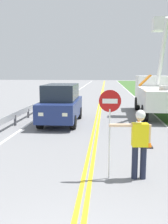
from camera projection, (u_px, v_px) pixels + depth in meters
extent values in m
cube|color=yellow|center=(99.00, 103.00, 22.81)|extent=(0.11, 110.00, 0.01)
cube|color=yellow|center=(101.00, 103.00, 22.79)|extent=(0.11, 110.00, 0.01)
cube|color=silver|center=(142.00, 104.00, 22.50)|extent=(0.12, 110.00, 0.01)
cube|color=silver|center=(60.00, 103.00, 23.10)|extent=(0.12, 110.00, 0.01)
cylinder|color=#1E2338|center=(143.00, 162.00, 6.76)|extent=(0.16, 0.16, 0.88)
cylinder|color=#1E2338|center=(135.00, 162.00, 6.77)|extent=(0.16, 0.16, 0.88)
cube|color=yellow|center=(140.00, 135.00, 6.65)|extent=(0.42, 0.27, 0.60)
cylinder|color=beige|center=(121.00, 125.00, 6.62)|extent=(0.60, 0.13, 0.09)
cylinder|color=beige|center=(149.00, 134.00, 6.64)|extent=(0.09, 0.09, 0.48)
sphere|color=beige|center=(141.00, 117.00, 6.58)|extent=(0.22, 0.22, 0.22)
sphere|color=white|center=(141.00, 115.00, 6.57)|extent=(0.25, 0.25, 0.25)
cylinder|color=silver|center=(109.00, 144.00, 6.70)|extent=(0.04, 0.04, 1.85)
cylinder|color=#B71414|center=(110.00, 101.00, 6.52)|extent=(0.56, 0.03, 0.56)
cube|color=white|center=(110.00, 101.00, 6.51)|extent=(0.38, 0.01, 0.12)
cube|color=white|center=(161.00, 98.00, 15.43)|extent=(2.40, 4.65, 1.10)
cube|color=white|center=(152.00, 90.00, 18.78)|extent=(2.24, 2.15, 2.00)
cube|color=#1E2833|center=(150.00, 85.00, 19.74)|extent=(1.98, 0.10, 0.90)
cylinder|color=silver|center=(164.00, 88.00, 14.42)|extent=(0.56, 0.56, 0.24)
cylinder|color=silver|center=(162.00, 53.00, 15.16)|extent=(0.29, 2.34, 3.74)
cube|color=white|center=(160.00, 24.00, 15.93)|extent=(0.92, 0.92, 0.80)
cube|color=orange|center=(145.00, 80.00, 13.61)|extent=(0.61, 0.81, 0.59)
cylinder|color=black|center=(137.00, 104.00, 18.84)|extent=(0.34, 0.93, 0.92)
cylinder|color=black|center=(166.00, 104.00, 18.63)|extent=(0.34, 0.93, 0.92)
cylinder|color=black|center=(145.00, 113.00, 14.63)|extent=(0.34, 0.93, 0.92)
cube|color=navy|center=(61.00, 108.00, 14.03)|extent=(1.85, 4.61, 0.92)
cube|color=#1E2833|center=(61.00, 92.00, 13.90)|extent=(1.63, 2.86, 0.84)
cube|color=#EAEACC|center=(65.00, 115.00, 11.74)|extent=(0.24, 0.06, 0.16)
cube|color=#EAEACC|center=(41.00, 114.00, 11.83)|extent=(0.24, 0.06, 0.16)
cylinder|color=black|center=(73.00, 122.00, 12.64)|extent=(0.28, 0.68, 0.68)
cylinder|color=black|center=(40.00, 122.00, 12.77)|extent=(0.28, 0.68, 0.68)
cylinder|color=black|center=(79.00, 113.00, 15.44)|extent=(0.28, 0.68, 0.68)
cylinder|color=black|center=(52.00, 112.00, 15.58)|extent=(0.28, 0.68, 0.68)
cone|color=orange|center=(147.00, 138.00, 9.60)|extent=(0.36, 0.36, 0.70)
cylinder|color=white|center=(147.00, 137.00, 9.59)|extent=(0.25, 0.25, 0.08)
cube|color=black|center=(147.00, 147.00, 9.65)|extent=(0.40, 0.40, 0.03)
cone|color=orange|center=(139.00, 123.00, 12.38)|extent=(0.36, 0.36, 0.70)
cylinder|color=white|center=(139.00, 122.00, 12.37)|extent=(0.25, 0.25, 0.08)
cube|color=black|center=(138.00, 130.00, 12.43)|extent=(0.40, 0.40, 0.03)
cube|color=#9EA0A3|center=(42.00, 102.00, 19.02)|extent=(0.06, 32.00, 0.32)
cube|color=#4C4C51|center=(15.00, 120.00, 13.44)|extent=(0.10, 0.10, 0.55)
cube|color=#4C4C51|center=(28.00, 113.00, 15.69)|extent=(0.10, 0.10, 0.55)
cube|color=#4C4C51|center=(38.00, 108.00, 17.94)|extent=(0.10, 0.10, 0.55)
cube|color=#4C4C51|center=(46.00, 104.00, 20.19)|extent=(0.10, 0.10, 0.55)
cube|color=#4C4C51|center=(52.00, 101.00, 22.44)|extent=(0.10, 0.10, 0.55)
cube|color=#4C4C51|center=(57.00, 98.00, 24.69)|extent=(0.10, 0.10, 0.55)
cube|color=#4C4C51|center=(61.00, 96.00, 26.94)|extent=(0.10, 0.10, 0.55)
cube|color=#4C4C51|center=(64.00, 94.00, 29.19)|extent=(0.10, 0.10, 0.55)
cube|color=#4C4C51|center=(67.00, 92.00, 31.44)|extent=(0.10, 0.10, 0.55)
cube|color=#4C4C51|center=(70.00, 91.00, 33.69)|extent=(0.10, 0.10, 0.55)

